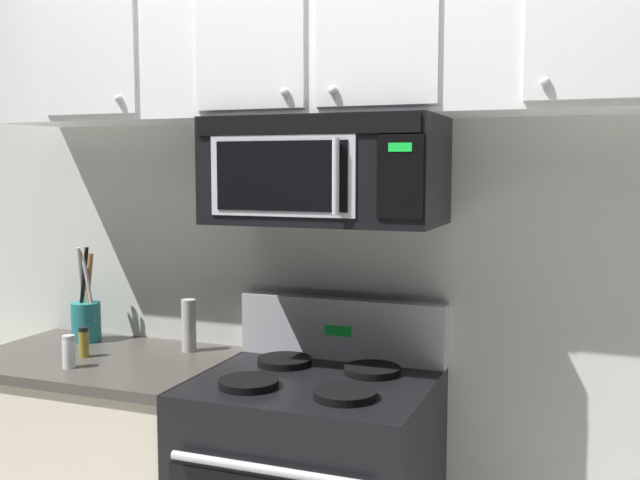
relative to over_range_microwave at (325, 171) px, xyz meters
name	(u,v)px	position (x,y,z in m)	size (l,w,h in m)	color
back_wall	(349,232)	(0.00, 0.25, -0.23)	(5.20, 0.10, 2.70)	silver
over_range_microwave	(325,171)	(0.00, 0.00, 0.00)	(0.76, 0.43, 0.35)	black
upper_cabinets	(329,33)	(0.00, 0.03, 0.45)	(2.50, 0.36, 0.55)	silver
counter_segment	(104,474)	(-0.84, -0.11, -1.12)	(0.93, 0.65, 0.90)	beige
utensil_crock_teal	(86,316)	(-1.03, 0.06, -0.57)	(0.11, 0.11, 0.38)	teal
salt_shaker	(69,352)	(-0.83, -0.28, -0.62)	(0.04, 0.04, 0.11)	white
pepper_mill	(189,325)	(-0.57, 0.06, -0.58)	(0.05, 0.05, 0.20)	#B7B2A8
spice_jar	(84,342)	(-0.88, -0.15, -0.62)	(0.04, 0.04, 0.11)	olive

